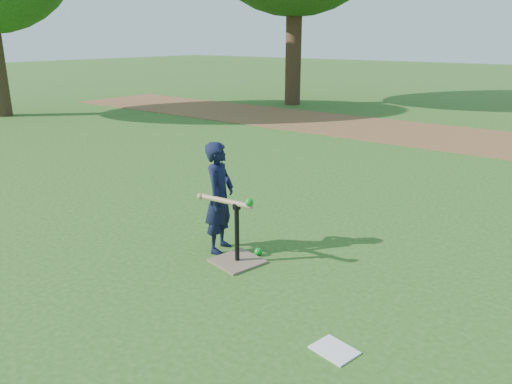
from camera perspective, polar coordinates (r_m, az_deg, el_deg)
The scene contains 7 objects.
ground at distance 5.25m, azimuth -2.69°, elevation -6.54°, with size 80.00×80.00×0.00m, color #285116.
dirt_strip at distance 11.75m, azimuth 21.96°, elevation 5.74°, with size 24.00×3.00×0.01m, color brown.
child at distance 5.05m, azimuth -4.18°, elevation -0.63°, with size 0.42×0.27×1.14m, color black.
wiffle_ball_ground at distance 5.08m, azimuth 0.26°, elevation -6.85°, with size 0.08×0.08×0.08m, color #0C8E1C.
clipboard at distance 3.74m, azimuth 8.95°, elevation -17.41°, with size 0.30×0.23×0.01m, color silver.
batting_tee at distance 4.92m, azimuth -2.17°, elevation -6.84°, with size 0.51×0.51×0.61m.
swing_action at distance 4.77m, azimuth -3.26°, elevation -1.01°, with size 0.66×0.12×0.12m.
Camera 1 is at (3.14, -3.62, 2.13)m, focal length 35.00 mm.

